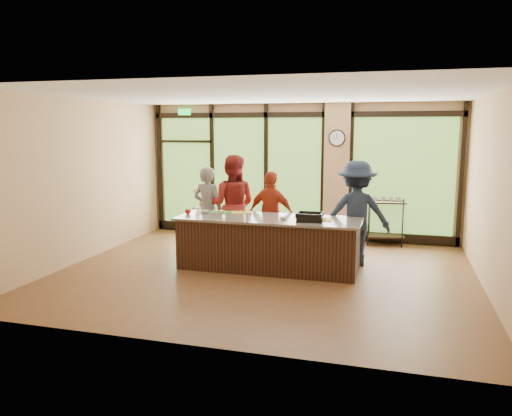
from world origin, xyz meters
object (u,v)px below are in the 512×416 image
Objects in this scene: cook_left at (208,210)px; roasting_pan at (310,219)px; cook_right at (356,213)px; flower_stand at (205,223)px; bar_cart at (386,216)px; island_base at (269,244)px.

cook_left is 2.40m from roasting_pan.
roasting_pan is at bearing 40.19° from cook_right.
roasting_pan is 0.60× the size of flower_stand.
cook_right is 1.82× the size of bar_cart.
island_base is at bearing -20.52° from flower_stand.
roasting_pan is (-0.70, -0.83, 0.01)m from cook_right.
cook_left is at bearing -12.05° from cook_right.
roasting_pan is (2.20, -0.96, 0.10)m from cook_left.
cook_left is 1.66× the size of bar_cart.
cook_right is at bearing 43.83° from roasting_pan.
flower_stand is (-0.51, 1.08, -0.50)m from cook_left.
cook_right is at bearing -115.69° from bar_cart.
cook_left is 2.39× the size of flower_stand.
roasting_pan is at bearing -13.51° from flower_stand.
bar_cart is (3.90, 0.56, 0.26)m from flower_stand.
cook_right is 3.66m from flower_stand.
island_base is 1.80× the size of cook_left.
island_base is 1.72m from cook_left.
bar_cart is (0.49, 1.76, -0.32)m from cook_right.
bar_cart reaches higher than island_base.
roasting_pan is (0.75, -0.14, 0.52)m from island_base.
island_base is 1.68m from cook_right.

